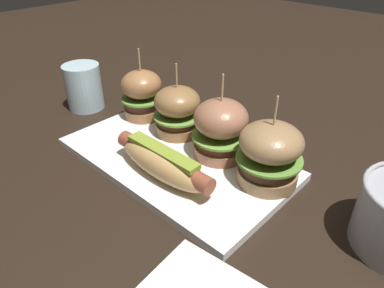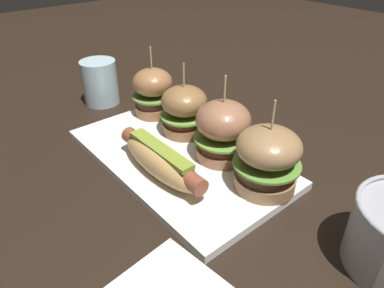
{
  "view_description": "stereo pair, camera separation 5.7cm",
  "coord_description": "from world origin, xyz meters",
  "views": [
    {
      "loc": [
        0.37,
        -0.35,
        0.36
      ],
      "look_at": [
        0.04,
        0.0,
        0.05
      ],
      "focal_mm": 32.83,
      "sensor_mm": 36.0,
      "label": 1
    },
    {
      "loc": [
        0.41,
        -0.31,
        0.36
      ],
      "look_at": [
        0.04,
        0.0,
        0.05
      ],
      "focal_mm": 32.83,
      "sensor_mm": 36.0,
      "label": 2
    }
  ],
  "objects": [
    {
      "name": "slider_center_left",
      "position": [
        -0.05,
        0.06,
        0.06
      ],
      "size": [
        0.09,
        0.09,
        0.14
      ],
      "color": "olive",
      "rests_on": "platter_main"
    },
    {
      "name": "slider_center_right",
      "position": [
        0.05,
        0.05,
        0.07
      ],
      "size": [
        0.1,
        0.1,
        0.15
      ],
      "color": "#9A6548",
      "rests_on": "platter_main"
    },
    {
      "name": "slider_far_left",
      "position": [
        -0.16,
        0.06,
        0.06
      ],
      "size": [
        0.09,
        0.09,
        0.14
      ],
      "color": "#9A673E",
      "rests_on": "platter_main"
    },
    {
      "name": "ground_plane",
      "position": [
        0.0,
        0.0,
        0.0
      ],
      "size": [
        3.0,
        3.0,
        0.0
      ],
      "primitive_type": "plane",
      "color": "black"
    },
    {
      "name": "hot_dog",
      "position": [
        0.03,
        -0.06,
        0.04
      ],
      "size": [
        0.2,
        0.05,
        0.05
      ],
      "color": "tan",
      "rests_on": "platter_main"
    },
    {
      "name": "water_glass",
      "position": [
        -0.3,
        0.01,
        0.05
      ],
      "size": [
        0.08,
        0.08,
        0.1
      ],
      "primitive_type": "cylinder",
      "color": "silver",
      "rests_on": "ground"
    },
    {
      "name": "platter_main",
      "position": [
        0.0,
        0.0,
        0.01
      ],
      "size": [
        0.4,
        0.23,
        0.01
      ],
      "primitive_type": "cube",
      "color": "white",
      "rests_on": "ground"
    },
    {
      "name": "slider_far_right",
      "position": [
        0.16,
        0.05,
        0.07
      ],
      "size": [
        0.1,
        0.1,
        0.15
      ],
      "color": "#98734A",
      "rests_on": "platter_main"
    }
  ]
}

